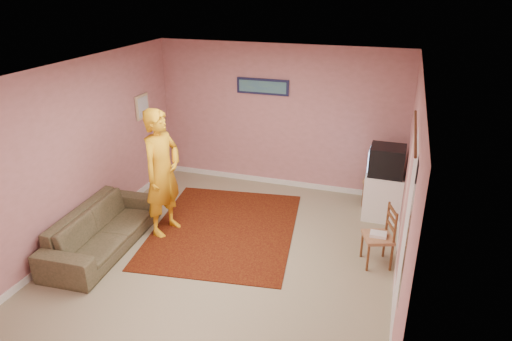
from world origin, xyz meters
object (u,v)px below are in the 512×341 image
(crt_tv, at_px, (387,161))
(chair_b, at_px, (379,230))
(person, at_px, (162,173))
(tv_cabinet, at_px, (383,196))
(sofa, at_px, (103,229))
(chair_a, at_px, (378,173))

(crt_tv, xyz_separation_m, chair_b, (0.02, -1.40, -0.46))
(crt_tv, height_order, chair_b, crt_tv)
(chair_b, relative_size, person, 0.25)
(tv_cabinet, relative_size, sofa, 0.37)
(chair_a, bearing_deg, crt_tv, -70.19)
(chair_a, bearing_deg, sofa, -140.10)
(chair_a, distance_m, person, 3.57)
(chair_a, bearing_deg, person, -143.37)
(crt_tv, relative_size, chair_a, 1.05)
(chair_b, xyz_separation_m, sofa, (-3.77, -0.79, -0.22))
(crt_tv, distance_m, chair_a, 0.59)
(tv_cabinet, bearing_deg, crt_tv, 179.19)
(chair_b, distance_m, person, 3.17)
(crt_tv, distance_m, chair_b, 1.48)
(crt_tv, bearing_deg, chair_b, -88.25)
(chair_b, height_order, sofa, chair_b)
(chair_a, height_order, chair_b, chair_a)
(person, bearing_deg, chair_b, -77.47)
(tv_cabinet, distance_m, chair_a, 0.49)
(crt_tv, relative_size, person, 0.28)
(chair_b, bearing_deg, sofa, -97.63)
(tv_cabinet, bearing_deg, sofa, -149.72)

